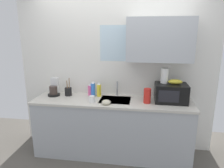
{
  "coord_description": "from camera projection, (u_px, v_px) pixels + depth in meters",
  "views": [
    {
      "loc": [
        0.44,
        -2.92,
        1.9
      ],
      "look_at": [
        0.0,
        0.0,
        1.15
      ],
      "focal_mm": 32.98,
      "sensor_mm": 36.0,
      "label": 1
    }
  ],
  "objects": [
    {
      "name": "banana_bunch",
      "position": [
        175.0,
        82.0,
        2.95
      ],
      "size": [
        0.2,
        0.11,
        0.07
      ],
      "primitive_type": "ellipsoid",
      "color": "gold",
      "rests_on": "microwave"
    },
    {
      "name": "dish_soap_bottle_yellow",
      "position": [
        99.0,
        90.0,
        3.26
      ],
      "size": [
        0.07,
        0.07,
        0.23
      ],
      "color": "yellow",
      "rests_on": "counter_unit"
    },
    {
      "name": "coffee_maker",
      "position": [
        54.0,
        89.0,
        3.32
      ],
      "size": [
        0.19,
        0.21,
        0.28
      ],
      "color": "black",
      "rests_on": "counter_unit"
    },
    {
      "name": "sink_faucet",
      "position": [
        117.0,
        89.0,
        3.3
      ],
      "size": [
        0.03,
        0.03,
        0.23
      ],
      "primitive_type": "cylinder",
      "color": "#B2B5BA",
      "rests_on": "counter_unit"
    },
    {
      "name": "mug_white",
      "position": [
        92.0,
        99.0,
        3.0
      ],
      "size": [
        0.08,
        0.08,
        0.09
      ],
      "primitive_type": "cylinder",
      "color": "white",
      "rests_on": "counter_unit"
    },
    {
      "name": "microwave",
      "position": [
        171.0,
        93.0,
        2.99
      ],
      "size": [
        0.46,
        0.35,
        0.27
      ],
      "color": "black",
      "rests_on": "counter_unit"
    },
    {
      "name": "kitchen_wall_assembly",
      "position": [
        123.0,
        67.0,
        3.27
      ],
      "size": [
        3.16,
        0.42,
        2.5
      ],
      "color": "white",
      "rests_on": "ground"
    },
    {
      "name": "small_bowl",
      "position": [
        106.0,
        102.0,
        2.91
      ],
      "size": [
        0.13,
        0.13,
        0.06
      ],
      "primitive_type": "ellipsoid",
      "color": "beige",
      "rests_on": "counter_unit"
    },
    {
      "name": "cereal_canister",
      "position": [
        147.0,
        96.0,
        2.96
      ],
      "size": [
        0.1,
        0.1,
        0.21
      ],
      "primitive_type": "cylinder",
      "color": "red",
      "rests_on": "counter_unit"
    },
    {
      "name": "utensil_crock",
      "position": [
        68.0,
        91.0,
        3.31
      ],
      "size": [
        0.11,
        0.11,
        0.29
      ],
      "color": "black",
      "rests_on": "counter_unit"
    },
    {
      "name": "counter_unit",
      "position": [
        112.0,
        127.0,
        3.22
      ],
      "size": [
        2.39,
        0.63,
        0.9
      ],
      "color": "#B2B7BC",
      "rests_on": "ground"
    },
    {
      "name": "dish_soap_bottle_pink",
      "position": [
        90.0,
        90.0,
        3.3
      ],
      "size": [
        0.07,
        0.07,
        0.2
      ],
      "color": "#E55999",
      "rests_on": "counter_unit"
    },
    {
      "name": "paper_towel_roll",
      "position": [
        165.0,
        76.0,
        3.0
      ],
      "size": [
        0.11,
        0.11,
        0.22
      ],
      "primitive_type": "cylinder",
      "color": "white",
      "rests_on": "microwave"
    },
    {
      "name": "dish_soap_bottle_blue",
      "position": [
        93.0,
        89.0,
        3.27
      ],
      "size": [
        0.07,
        0.07,
        0.24
      ],
      "color": "blue",
      "rests_on": "counter_unit"
    }
  ]
}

